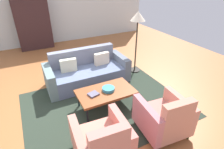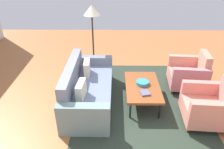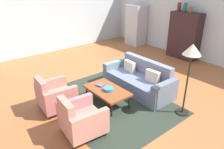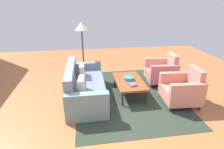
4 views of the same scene
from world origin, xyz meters
name	(u,v)px [view 2 (image 2 of 4)]	position (x,y,z in m)	size (l,w,h in m)	color
ground_plane	(102,115)	(0.00, 0.00, 0.00)	(10.87, 10.87, 0.00)	#A66235
area_rug	(139,101)	(0.46, -0.78, 0.00)	(3.40, 2.60, 0.01)	#293429
couch	(86,90)	(0.47, 0.35, 0.29)	(2.11, 0.92, 0.86)	slate
coffee_table	(143,87)	(0.46, -0.83, 0.37)	(1.20, 0.70, 0.40)	black
armchair_left	(210,106)	(-0.14, -2.00, 0.34)	(0.85, 0.85, 0.88)	black
armchair_right	(190,74)	(1.06, -2.00, 0.34)	(0.87, 0.87, 0.88)	black
fruit_bowl	(142,83)	(0.53, -0.83, 0.44)	(0.26, 0.26, 0.07)	teal
book_stack	(145,93)	(0.18, -0.84, 0.42)	(0.24, 0.22, 0.03)	#5B566D
floor_lamp	(92,17)	(1.96, 0.31, 1.44)	(0.40, 0.40, 1.72)	black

